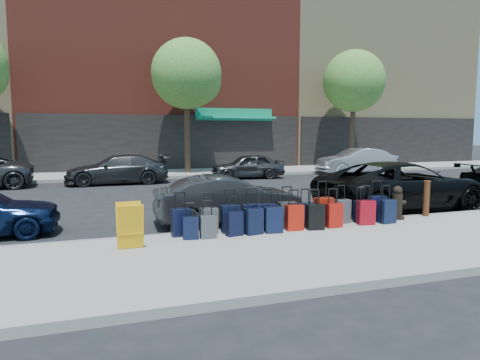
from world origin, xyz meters
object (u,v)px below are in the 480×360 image
object	(u,v)px
car_near_2	(402,186)
car_far_2	(248,166)
display_rack	(130,226)
car_far_3	(356,161)
bollard	(427,198)
car_far_1	(117,169)
tree_center	(189,76)
fire_hydrant	(397,204)
suitcase_front_5	(288,215)
tree_right	(356,83)
car_near_1	(228,200)

from	to	relation	value
car_near_2	car_far_2	xyz separation A→B (m)	(-1.47, 9.99, -0.11)
display_rack	car_far_3	distance (m)	18.25
bollard	display_rack	bearing A→B (deg)	-174.69
car_far_1	tree_center	bearing A→B (deg)	125.92
fire_hydrant	suitcase_front_5	bearing A→B (deg)	-160.10
tree_right	suitcase_front_5	bearing A→B (deg)	-128.03
tree_right	suitcase_front_5	distance (m)	18.79
car_far_1	car_far_3	bearing A→B (deg)	91.93
car_near_2	car_near_1	bearing A→B (deg)	87.07
bollard	car_far_1	size ratio (longest dim) A/B	0.21
car_near_2	car_far_1	world-z (taller)	car_near_2
display_rack	fire_hydrant	bearing A→B (deg)	4.33
tree_right	car_far_1	size ratio (longest dim) A/B	1.57
car_far_1	display_rack	bearing A→B (deg)	-1.31
display_rack	car_far_3	world-z (taller)	car_far_3
display_rack	car_near_1	bearing A→B (deg)	38.03
tree_right	car_far_1	bearing A→B (deg)	-168.67
suitcase_front_5	display_rack	distance (m)	3.71
car_near_2	car_far_3	size ratio (longest dim) A/B	1.21
tree_right	car_far_1	world-z (taller)	tree_right
car_near_1	car_near_2	world-z (taller)	car_near_2
tree_center	suitcase_front_5	size ratio (longest dim) A/B	7.42
tree_center	car_near_2	xyz separation A→B (m)	(3.93, -12.60, -4.66)
fire_hydrant	car_far_3	bearing A→B (deg)	79.93
car_far_2	car_far_3	distance (m)	6.59
suitcase_front_5	fire_hydrant	xyz separation A→B (m)	(3.13, 0.04, 0.09)
suitcase_front_5	car_far_2	bearing A→B (deg)	79.30
car_near_2	display_rack	bearing A→B (deg)	101.46
tree_right	car_near_2	distance (m)	14.96
display_rack	car_near_2	world-z (taller)	car_near_2
car_far_1	car_far_2	size ratio (longest dim) A/B	1.24
bollard	car_far_1	bearing A→B (deg)	123.55
display_rack	tree_right	bearing A→B (deg)	43.84
tree_center	bollard	bearing A→B (deg)	-76.34
fire_hydrant	car_far_3	xyz separation A→B (m)	(6.58, 11.75, 0.19)
suitcase_front_5	bollard	xyz separation A→B (m)	(4.11, 0.09, 0.19)
suitcase_front_5	bollard	bearing A→B (deg)	5.54
car_near_1	car_far_1	size ratio (longest dim) A/B	0.83
car_far_2	car_far_3	size ratio (longest dim) A/B	0.84
display_rack	car_far_1	world-z (taller)	car_far_1
tree_center	car_near_1	bearing A→B (deg)	-97.42
tree_center	car_far_1	size ratio (longest dim) A/B	1.57
suitcase_front_5	fire_hydrant	bearing A→B (deg)	5.00
car_far_2	car_near_2	bearing A→B (deg)	14.43
fire_hydrant	car_near_1	distance (m)	4.39
tree_right	suitcase_front_5	xyz separation A→B (m)	(-11.17, -14.28, -4.95)
fire_hydrant	car_far_2	xyz separation A→B (m)	(-0.01, 11.63, 0.09)
tree_center	tree_right	xyz separation A→B (m)	(10.50, 0.00, 0.00)
suitcase_front_5	car_far_2	xyz separation A→B (m)	(3.13, 11.66, 0.18)
car_near_1	display_rack	bearing A→B (deg)	131.80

